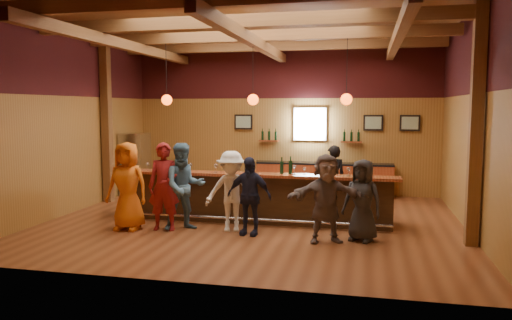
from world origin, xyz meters
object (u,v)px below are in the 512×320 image
(customer_navy, at_px, (249,196))
(customer_orange, at_px, (127,186))
(customer_redvest, at_px, (164,186))
(back_bar_cabinet, at_px, (322,179))
(bar_counter, at_px, (255,197))
(customer_dark, at_px, (362,200))
(bartender, at_px, (333,179))
(stainless_fridge, at_px, (135,164))
(bottle_a, at_px, (290,167))
(customer_white, at_px, (231,191))
(customer_brown, at_px, (326,198))
(customer_denim, at_px, (184,187))
(ice_bucket, at_px, (251,167))

(customer_navy, bearing_deg, customer_orange, -169.68)
(customer_redvest, bearing_deg, customer_orange, -178.62)
(back_bar_cabinet, bearing_deg, bar_counter, -108.34)
(bar_counter, relative_size, customer_dark, 4.04)
(customer_dark, distance_m, bartender, 2.49)
(stainless_fridge, distance_m, bottle_a, 5.64)
(stainless_fridge, relative_size, customer_redvest, 0.99)
(customer_navy, bearing_deg, customer_white, 160.22)
(customer_brown, distance_m, bartender, 2.63)
(back_bar_cabinet, xyz_separation_m, bottle_a, (-0.36, -3.80, 0.78))
(customer_dark, bearing_deg, bottle_a, 168.62)
(back_bar_cabinet, xyz_separation_m, customer_brown, (0.52, -5.08, 0.36))
(bottle_a, bearing_deg, customer_dark, -33.74)
(customer_dark, bearing_deg, customer_redvest, -157.31)
(back_bar_cabinet, relative_size, bottle_a, 10.54)
(customer_navy, bearing_deg, back_bar_cabinet, 85.63)
(customer_redvest, distance_m, customer_denim, 0.41)
(bartender, bearing_deg, customer_dark, 91.33)
(customer_white, xyz_separation_m, bottle_a, (1.09, 0.83, 0.43))
(bar_counter, distance_m, ice_bucket, 0.77)
(ice_bucket, bearing_deg, customer_redvest, -147.89)
(bartender, bearing_deg, customer_denim, 23.05)
(customer_orange, height_order, customer_denim, customer_orange)
(customer_orange, distance_m, customer_dark, 4.77)
(ice_bucket, bearing_deg, customer_navy, -78.62)
(customer_brown, bearing_deg, back_bar_cabinet, 76.61)
(back_bar_cabinet, distance_m, customer_redvest, 5.62)
(customer_dark, height_order, bottle_a, customer_dark)
(bar_counter, bearing_deg, customer_white, -103.78)
(bar_counter, height_order, customer_navy, customer_navy)
(customer_denim, height_order, bottle_a, customer_denim)
(bartender, bearing_deg, stainless_fridge, -28.24)
(customer_orange, relative_size, ice_bucket, 6.83)
(customer_white, xyz_separation_m, customer_brown, (1.96, -0.44, 0.01))
(back_bar_cabinet, height_order, bottle_a, bottle_a)
(customer_white, bearing_deg, bartender, 38.26)
(bar_counter, xyz_separation_m, customer_orange, (-2.40, -1.40, 0.39))
(stainless_fridge, bearing_deg, customer_white, -42.32)
(customer_orange, bearing_deg, bar_counter, 31.21)
(customer_brown, height_order, customer_dark, customer_brown)
(customer_brown, bearing_deg, stainless_fridge, 126.58)
(stainless_fridge, height_order, ice_bucket, stainless_fridge)
(customer_brown, relative_size, bartender, 1.02)
(customer_brown, bearing_deg, bottle_a, 105.15)
(customer_redvest, xyz_separation_m, customer_white, (1.38, 0.22, -0.08))
(ice_bucket, bearing_deg, customer_dark, -22.13)
(bartender, xyz_separation_m, bottle_a, (-0.82, -1.36, 0.44))
(customer_navy, distance_m, bartender, 2.83)
(bar_counter, height_order, customer_white, customer_white)
(customer_redvest, bearing_deg, customer_dark, -7.55)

